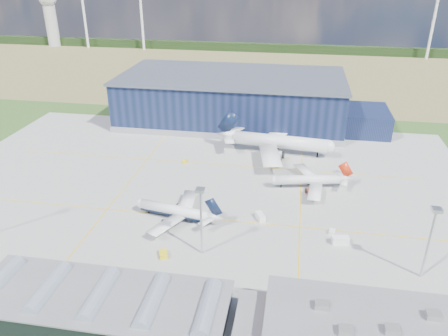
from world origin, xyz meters
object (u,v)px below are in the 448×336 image
light_mast_east (431,232)px  gse_tug_a (163,254)px  hangar (237,101)px  ops_building (363,334)px  airliner_navy (174,205)px  airliner_red (308,175)px  car_a (425,319)px  gse_cart_a (332,232)px  car_b (100,280)px  airliner_widebody (280,135)px  light_mast_center (201,211)px  gse_van_a (322,293)px  gse_van_b (260,217)px  gse_van_c (340,240)px  gse_tug_c (185,162)px

light_mast_east → gse_tug_a: size_ratio=6.06×
hangar → ops_building: bearing=-71.4°
airliner_navy → gse_tug_a: 22.20m
airliner_red → car_a: (29.59, -67.69, -4.84)m
gse_cart_a → car_b: (-66.53, -36.21, 0.07)m
airliner_widebody → gse_cart_a: (21.35, -63.91, -8.68)m
gse_tug_a → hangar: bearing=64.2°
ops_building → gse_cart_a: size_ratio=17.00×
airliner_red → car_b: size_ratio=8.51×
ops_building → car_a: (17.03, 12.00, -4.13)m
light_mast_center → light_mast_east: size_ratio=1.00×
airliner_widebody → gse_van_a: airliner_widebody is taller
hangar → light_mast_east: (72.19, -124.80, 3.82)m
light_mast_east → gse_cart_a: size_ratio=8.50×
hangar → airliner_red: hangar is taller
hangar → airliner_widebody: bearing=-58.1°
airliner_red → car_b: bearing=38.1°
gse_tug_a → ops_building: bearing=-48.9°
gse_tug_a → gse_cart_a: 56.51m
light_mast_east → car_a: (-2.96, -18.00, -14.77)m
airliner_red → car_b: (-58.30, -67.69, -4.84)m
airliner_navy → gse_tug_a: airliner_navy is taller
airliner_red → gse_tug_a: (-43.91, -53.26, -4.71)m
gse_van_a → gse_cart_a: (4.33, 31.71, -0.68)m
light_mast_center → gse_van_a: 41.29m
airliner_navy → gse_van_b: size_ratio=6.89×
ops_building → gse_van_b: bearing=118.7°
ops_building → car_b: 71.98m
gse_cart_a → gse_van_c: (2.32, -5.63, 0.69)m
ops_building → gse_cart_a: 48.59m
gse_van_b → car_a: 61.40m
gse_cart_a → gse_tug_c: bearing=157.2°
gse_van_b → gse_van_c: bearing=-47.0°
hangar → car_a: hangar is taller
light_mast_center → gse_van_c: light_mast_center is taller
gse_van_a → gse_cart_a: 32.01m
ops_building → light_mast_east: size_ratio=2.00×
car_a → car_b: bearing=104.3°
ops_building → light_mast_east: 37.59m
airliner_navy → gse_cart_a: bearing=-169.2°
gse_cart_a → gse_van_b: (-24.58, 4.53, 0.53)m
car_a → airliner_navy: bearing=78.9°
airliner_widebody → light_mast_center: bearing=-97.4°
gse_cart_a → gse_tug_c: size_ratio=0.94×
gse_cart_a → gse_van_b: gse_van_b is taller
light_mast_center → car_b: 34.79m
gse_van_a → car_b: 62.37m
airliner_navy → airliner_red: (46.16, 31.69, 0.01)m
gse_tug_c → gse_van_c: size_ratio=0.54×
airliner_red → gse_cart_a: 32.91m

